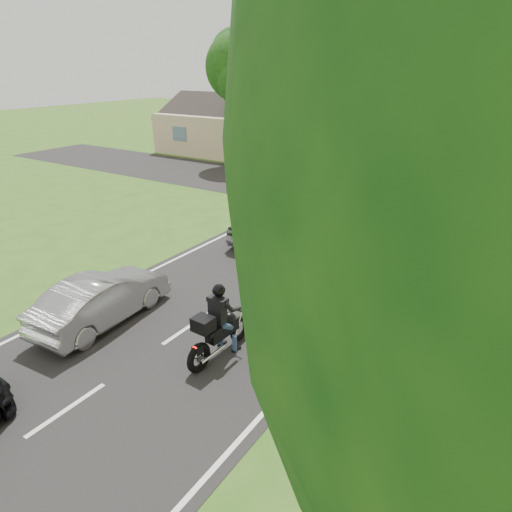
# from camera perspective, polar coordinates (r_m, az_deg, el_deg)

# --- Properties ---
(ground) EXTENTS (140.00, 140.00, 0.00)m
(ground) POSITION_cam_1_polar(r_m,az_deg,el_deg) (13.45, -8.62, -8.92)
(ground) COLOR #2E5B19
(ground) RESTS_ON ground
(road) EXTENTS (8.00, 100.00, 0.01)m
(road) POSITION_cam_1_polar(r_m,az_deg,el_deg) (21.18, 9.40, 3.21)
(road) COLOR black
(road) RESTS_ON ground
(cross_road) EXTENTS (60.00, 7.00, 0.01)m
(cross_road) POSITION_cam_1_polar(r_m,az_deg,el_deg) (26.56, 14.77, 6.80)
(cross_road) COLOR black
(cross_road) RESTS_ON ground
(motorcycle_rider) EXTENTS (0.68, 2.40, 2.07)m
(motorcycle_rider) POSITION_cam_1_polar(r_m,az_deg,el_deg) (11.79, -4.82, -9.06)
(motorcycle_rider) COLOR black
(motorcycle_rider) RESTS_ON ground
(dark_suv) EXTENTS (2.59, 5.26, 1.44)m
(dark_suv) POSITION_cam_1_polar(r_m,az_deg,el_deg) (16.95, 11.05, 0.62)
(dark_suv) COLOR black
(dark_suv) RESTS_ON road
(silver_sedan) EXTENTS (1.85, 4.48, 1.44)m
(silver_sedan) POSITION_cam_1_polar(r_m,az_deg,el_deg) (14.04, -18.70, -5.09)
(silver_sedan) COLOR #A3A2A7
(silver_sedan) RESTS_ON road
(silver_suv) EXTENTS (1.92, 4.51, 1.52)m
(silver_suv) POSITION_cam_1_polar(r_m,az_deg,el_deg) (19.62, 1.58, 4.29)
(silver_suv) COLOR #93949A
(silver_suv) RESTS_ON road
(traffic_signal) EXTENTS (6.38, 0.44, 6.00)m
(traffic_signal) POSITION_cam_1_polar(r_m,az_deg,el_deg) (23.01, 22.19, 14.05)
(traffic_signal) COLOR black
(traffic_signal) RESTS_ON ground
(signal_pole_far) EXTENTS (0.20, 0.20, 6.00)m
(signal_pole_far) POSITION_cam_1_polar(r_m,az_deg,el_deg) (29.70, 6.91, 14.94)
(signal_pole_far) COLOR black
(signal_pole_far) RESTS_ON ground
(utility_pole_near) EXTENTS (1.60, 0.28, 10.00)m
(utility_pole_near) POSITION_cam_1_polar(r_m,az_deg,el_deg) (6.87, 18.05, 5.24)
(utility_pole_near) COLOR brown
(utility_pole_near) RESTS_ON ground
(sign_white) EXTENTS (0.55, 0.07, 2.12)m
(sign_white) POSITION_cam_1_polar(r_m,az_deg,el_deg) (12.98, 16.00, -2.82)
(sign_white) COLOR slate
(sign_white) RESTS_ON ground
(sign_green) EXTENTS (0.55, 0.07, 2.12)m
(sign_green) POSITION_cam_1_polar(r_m,az_deg,el_deg) (20.33, 23.59, 5.45)
(sign_green) COLOR slate
(sign_green) RESTS_ON ground
(tree_left_near) EXTENTS (5.12, 4.96, 9.22)m
(tree_left_near) POSITION_cam_1_polar(r_m,az_deg,el_deg) (34.29, -1.90, 22.06)
(tree_left_near) COLOR #332316
(tree_left_near) RESTS_ON ground
(tree_left_far) EXTENTS (5.76, 5.58, 10.14)m
(tree_left_far) POSITION_cam_1_polar(r_m,az_deg,el_deg) (43.79, 3.88, 23.00)
(tree_left_far) COLOR #332316
(tree_left_far) RESTS_ON ground
(house) EXTENTS (10.20, 8.00, 4.84)m
(house) POSITION_cam_1_polar(r_m,az_deg,el_deg) (40.54, -3.43, 15.41)
(house) COLOR #CBB88D
(house) RESTS_ON ground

